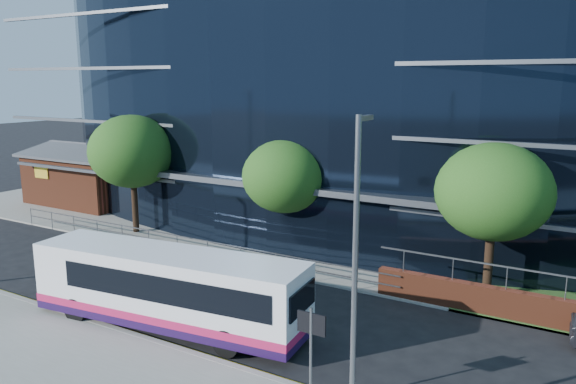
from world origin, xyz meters
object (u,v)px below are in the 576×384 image
Objects in this scene: tree_far_b at (285,176)px; city_bus at (170,288)px; tree_far_c at (494,192)px; streetlight_east at (355,270)px; street_sign at (311,336)px; brick_pavilion at (92,177)px; tree_far_a at (132,152)px.

tree_far_b reaches higher than city_bus.
tree_far_c is at bearing 36.56° from city_bus.
tree_far_c is 0.81× the size of streetlight_east.
tree_far_c is (10.00, -0.50, 0.33)m from tree_far_b.
street_sign is 11.14m from tree_far_c.
city_bus is (19.68, -13.19, -0.42)m from brick_pavilion.
street_sign is at bearing -21.98° from city_bus.
tree_far_c is at bearing -2.86° from tree_far_b.
brick_pavilion is 1.32× the size of tree_far_c.
tree_far_a is 0.87× the size of streetlight_east.
streetlight_east is 0.74× the size of city_bus.
streetlight_east is (9.00, -11.67, 0.23)m from tree_far_b.
tree_far_a is at bearing -26.55° from brick_pavilion.
brick_pavilion is at bearing 153.45° from tree_far_a.
street_sign is (26.50, -15.09, 0.21)m from brick_pavilion.
street_sign is 0.35× the size of streetlight_east.
streetlight_east reaches higher than tree_far_b.
streetlight_east is at bearing -30.46° from tree_far_a.
tree_far_b is 10.02m from tree_far_c.
tree_far_b is at bearing -11.88° from brick_pavilion.
streetlight_east is 9.16m from city_bus.
streetlight_east is at bearing -52.37° from tree_far_b.
streetlight_east is at bearing -95.11° from tree_far_c.
brick_pavilion is 0.80× the size of city_bus.
tree_far_a reaches higher than tree_far_c.
brick_pavilion is 3.07× the size of street_sign.
street_sign is at bearing 158.64° from streetlight_east.
brick_pavilion is 19.55m from tree_far_b.
tree_far_c is at bearing 0.00° from tree_far_a.
streetlight_east is (28.00, -15.67, 2.50)m from brick_pavilion.
brick_pavilion is 1.08× the size of streetlight_east.
tree_far_c is 0.60× the size of city_bus.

